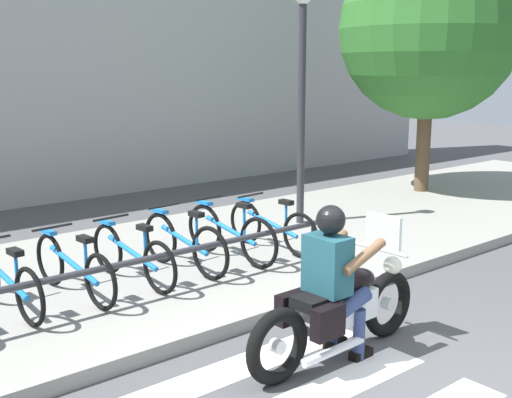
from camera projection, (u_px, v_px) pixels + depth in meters
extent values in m
cube|color=gray|center=(161.00, 267.00, 8.29)|extent=(24.00, 4.40, 0.15)
cube|color=white|center=(236.00, 368.00, 5.65)|extent=(2.80, 0.40, 0.01)
torus|color=black|center=(388.00, 304.00, 6.29)|extent=(0.67, 0.13, 0.67)
cylinder|color=silver|center=(388.00, 304.00, 6.29)|extent=(0.12, 0.10, 0.12)
torus|color=black|center=(277.00, 346.00, 5.33)|extent=(0.67, 0.13, 0.67)
cylinder|color=silver|center=(277.00, 346.00, 5.33)|extent=(0.12, 0.10, 0.12)
cube|color=silver|center=(338.00, 309.00, 5.78)|extent=(0.83, 0.30, 0.28)
ellipsoid|color=black|center=(353.00, 281.00, 5.87)|extent=(0.53, 0.29, 0.22)
cube|color=black|center=(322.00, 298.00, 5.62)|extent=(0.57, 0.29, 0.10)
cube|color=black|center=(292.00, 308.00, 5.70)|extent=(0.32, 0.13, 0.28)
cube|color=black|center=(328.00, 322.00, 5.37)|extent=(0.32, 0.13, 0.28)
cylinder|color=silver|center=(381.00, 250.00, 6.07)|extent=(0.04, 0.62, 0.03)
sphere|color=white|center=(392.00, 266.00, 6.24)|extent=(0.18, 0.18, 0.18)
cube|color=silver|center=(383.00, 231.00, 6.06)|extent=(0.05, 0.40, 0.32)
cylinder|color=silver|center=(333.00, 351.00, 5.54)|extent=(0.74, 0.10, 0.08)
cube|color=#1E4C59|center=(327.00, 265.00, 5.59)|extent=(0.27, 0.41, 0.52)
sphere|color=black|center=(331.00, 220.00, 5.53)|extent=(0.26, 0.26, 0.26)
cylinder|color=brown|center=(327.00, 246.00, 5.89)|extent=(0.52, 0.10, 0.26)
cylinder|color=brown|center=(364.00, 257.00, 5.56)|extent=(0.52, 0.10, 0.26)
cylinder|color=navy|center=(325.00, 295.00, 5.88)|extent=(0.44, 0.15, 0.24)
cylinder|color=navy|center=(333.00, 324.00, 6.02)|extent=(0.11, 0.11, 0.48)
cube|color=black|center=(335.00, 343.00, 6.09)|extent=(0.24, 0.11, 0.08)
cylinder|color=navy|center=(351.00, 304.00, 5.64)|extent=(0.44, 0.15, 0.24)
cylinder|color=navy|center=(359.00, 334.00, 5.79)|extent=(0.11, 0.11, 0.48)
cube|color=black|center=(361.00, 354.00, 5.85)|extent=(0.24, 0.11, 0.08)
torus|color=black|center=(30.00, 297.00, 6.12)|extent=(0.10, 0.60, 0.60)
cylinder|color=blue|center=(7.00, 279.00, 6.46)|extent=(0.14, 0.90, 0.25)
cylinder|color=blue|center=(17.00, 270.00, 6.26)|extent=(0.04, 0.04, 0.37)
cube|color=black|center=(15.00, 252.00, 6.22)|extent=(0.12, 0.21, 0.06)
torus|color=black|center=(50.00, 260.00, 7.30)|extent=(0.10, 0.61, 0.61)
torus|color=black|center=(101.00, 282.00, 6.55)|extent=(0.10, 0.61, 0.61)
cylinder|color=blue|center=(74.00, 265.00, 6.91)|extent=(0.14, 0.97, 0.26)
cylinder|color=blue|center=(86.00, 256.00, 6.69)|extent=(0.04, 0.04, 0.37)
cube|color=black|center=(85.00, 239.00, 6.65)|extent=(0.12, 0.21, 0.06)
cylinder|color=black|center=(52.00, 227.00, 7.15)|extent=(0.48, 0.07, 0.03)
cube|color=blue|center=(48.00, 232.00, 7.24)|extent=(0.10, 0.29, 0.04)
torus|color=black|center=(108.00, 249.00, 7.74)|extent=(0.10, 0.61, 0.61)
torus|color=black|center=(160.00, 268.00, 7.01)|extent=(0.10, 0.61, 0.61)
cylinder|color=blue|center=(132.00, 252.00, 7.36)|extent=(0.14, 0.95, 0.26)
cylinder|color=blue|center=(145.00, 244.00, 7.15)|extent=(0.04, 0.04, 0.38)
cube|color=black|center=(145.00, 228.00, 7.11)|extent=(0.12, 0.21, 0.06)
cylinder|color=black|center=(111.00, 218.00, 7.59)|extent=(0.48, 0.07, 0.03)
cube|color=blue|center=(107.00, 222.00, 7.68)|extent=(0.10, 0.29, 0.04)
torus|color=black|center=(160.00, 238.00, 8.16)|extent=(0.11, 0.66, 0.65)
torus|color=black|center=(210.00, 253.00, 7.48)|extent=(0.11, 0.66, 0.65)
cylinder|color=blue|center=(184.00, 240.00, 7.81)|extent=(0.13, 0.88, 0.24)
cylinder|color=blue|center=(197.00, 230.00, 7.61)|extent=(0.04, 0.04, 0.40)
cube|color=black|center=(196.00, 214.00, 7.56)|extent=(0.12, 0.21, 0.06)
cylinder|color=black|center=(164.00, 206.00, 8.01)|extent=(0.48, 0.07, 0.03)
cube|color=blue|center=(160.00, 211.00, 8.09)|extent=(0.10, 0.29, 0.04)
torus|color=black|center=(205.00, 228.00, 8.64)|extent=(0.11, 0.66, 0.66)
torus|color=black|center=(259.00, 243.00, 7.91)|extent=(0.11, 0.66, 0.66)
cylinder|color=blue|center=(230.00, 230.00, 8.26)|extent=(0.14, 0.93, 0.25)
cylinder|color=blue|center=(244.00, 221.00, 8.04)|extent=(0.04, 0.04, 0.40)
cube|color=black|center=(244.00, 205.00, 8.00)|extent=(0.12, 0.21, 0.06)
cylinder|color=black|center=(209.00, 198.00, 8.47)|extent=(0.48, 0.07, 0.03)
cube|color=blue|center=(204.00, 203.00, 8.56)|extent=(0.10, 0.29, 0.04)
torus|color=black|center=(246.00, 222.00, 9.09)|extent=(0.10, 0.61, 0.61)
torus|color=black|center=(300.00, 235.00, 8.37)|extent=(0.10, 0.61, 0.61)
cylinder|color=blue|center=(272.00, 224.00, 8.72)|extent=(0.14, 0.93, 0.25)
cylinder|color=blue|center=(286.00, 216.00, 8.50)|extent=(0.04, 0.04, 0.37)
cube|color=black|center=(286.00, 202.00, 8.47)|extent=(0.12, 0.21, 0.06)
cylinder|color=black|center=(251.00, 195.00, 8.94)|extent=(0.48, 0.07, 0.03)
cube|color=blue|center=(246.00, 199.00, 9.02)|extent=(0.10, 0.29, 0.04)
cylinder|color=#333338|center=(128.00, 263.00, 6.71)|extent=(5.62, 0.07, 0.07)
cylinder|color=#333338|center=(313.00, 240.00, 8.49)|extent=(0.06, 0.06, 0.45)
cylinder|color=#2D2D33|center=(301.00, 121.00, 10.05)|extent=(0.12, 0.12, 3.58)
cylinder|color=brown|center=(423.00, 146.00, 12.90)|extent=(0.29, 0.29, 2.13)
sphere|color=#2D6B28|center=(429.00, 29.00, 12.44)|extent=(3.53, 3.53, 3.53)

